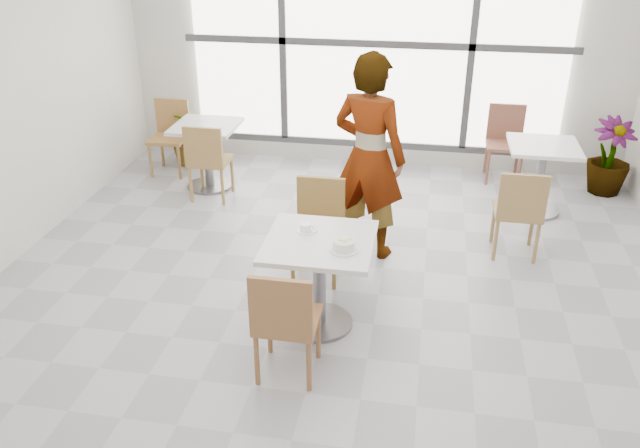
% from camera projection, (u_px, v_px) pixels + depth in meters
% --- Properties ---
extents(floor, '(7.00, 7.00, 0.00)m').
position_uv_depth(floor, '(326.00, 319.00, 5.16)').
color(floor, '#9E9EA5').
rests_on(floor, ground).
extents(wall_back, '(6.00, 0.00, 6.00)m').
position_uv_depth(wall_back, '(376.00, 42.00, 7.56)').
color(wall_back, silver).
rests_on(wall_back, ground).
extents(window, '(4.60, 0.07, 2.52)m').
position_uv_depth(window, '(376.00, 43.00, 7.51)').
color(window, white).
rests_on(window, ground).
extents(main_table, '(0.80, 0.80, 0.75)m').
position_uv_depth(main_table, '(320.00, 267.00, 4.87)').
color(main_table, silver).
rests_on(main_table, ground).
extents(chair_near, '(0.42, 0.42, 0.87)m').
position_uv_depth(chair_near, '(285.00, 318.00, 4.31)').
color(chair_near, '#916039').
rests_on(chair_near, ground).
extents(chair_far, '(0.42, 0.42, 0.87)m').
position_uv_depth(chair_far, '(319.00, 222.00, 5.60)').
color(chair_far, olive).
rests_on(chair_far, ground).
extents(oatmeal_bowl, '(0.21, 0.21, 0.09)m').
position_uv_depth(oatmeal_bowl, '(344.00, 245.00, 4.61)').
color(oatmeal_bowl, white).
rests_on(oatmeal_bowl, main_table).
extents(coffee_cup, '(0.16, 0.13, 0.07)m').
position_uv_depth(coffee_cup, '(306.00, 228.00, 4.87)').
color(coffee_cup, white).
rests_on(coffee_cup, main_table).
extents(person, '(0.80, 0.66, 1.88)m').
position_uv_depth(person, '(369.00, 157.00, 5.76)').
color(person, black).
rests_on(person, ground).
extents(bg_table_left, '(0.70, 0.70, 0.75)m').
position_uv_depth(bg_table_left, '(207.00, 147.00, 7.33)').
color(bg_table_left, silver).
rests_on(bg_table_left, ground).
extents(bg_table_right, '(0.70, 0.70, 0.75)m').
position_uv_depth(bg_table_right, '(541.00, 169.00, 6.74)').
color(bg_table_right, white).
rests_on(bg_table_right, ground).
extents(bg_chair_left_near, '(0.42, 0.42, 0.87)m').
position_uv_depth(bg_chair_left_near, '(207.00, 157.00, 6.99)').
color(bg_chair_left_near, '#9E7741').
rests_on(bg_chair_left_near, ground).
extents(bg_chair_left_far, '(0.42, 0.42, 0.87)m').
position_uv_depth(bg_chair_left_far, '(171.00, 131.00, 7.78)').
color(bg_chair_left_far, '#9D6E3A').
rests_on(bg_chair_left_far, ground).
extents(bg_chair_right_near, '(0.42, 0.42, 0.87)m').
position_uv_depth(bg_chair_right_near, '(519.00, 208.00, 5.84)').
color(bg_chair_right_near, '#9C7848').
rests_on(bg_chair_right_near, ground).
extents(bg_chair_right_far, '(0.42, 0.42, 0.87)m').
position_uv_depth(bg_chair_right_far, '(505.00, 137.00, 7.58)').
color(bg_chair_right_far, brown).
rests_on(bg_chair_right_far, ground).
extents(plant_left, '(0.71, 0.64, 0.68)m').
position_uv_depth(plant_left, '(190.00, 137.00, 8.08)').
color(plant_left, '#497240').
rests_on(plant_left, ground).
extents(plant_right, '(0.60, 0.60, 0.86)m').
position_uv_depth(plant_right, '(610.00, 157.00, 7.21)').
color(plant_right, '#568541').
rests_on(plant_right, ground).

